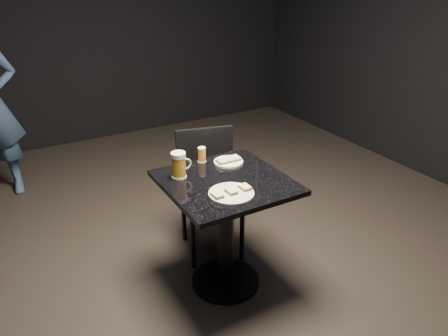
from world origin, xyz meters
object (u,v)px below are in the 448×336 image
(chair, at_px, (209,184))
(table, at_px, (226,216))
(beer_mug, at_px, (179,165))
(plate_large, at_px, (231,194))
(plate_small, at_px, (228,162))
(beer_tumbler, at_px, (202,155))

(chair, bearing_deg, table, -105.06)
(beer_mug, height_order, chair, beer_mug)
(table, bearing_deg, beer_mug, 142.17)
(plate_large, height_order, plate_small, same)
(chair, bearing_deg, plate_small, -85.53)
(beer_mug, bearing_deg, plate_large, -65.32)
(plate_small, xyz_separation_m, table, (-0.13, -0.20, -0.25))
(beer_mug, relative_size, chair, 0.18)
(plate_large, height_order, beer_tumbler, beer_tumbler)
(table, distance_m, chair, 0.45)
(beer_mug, xyz_separation_m, beer_tumbler, (0.21, 0.13, -0.03))
(beer_mug, bearing_deg, table, -37.83)
(plate_small, xyz_separation_m, beer_mug, (-0.35, -0.03, 0.07))
(plate_large, height_order, table, plate_large)
(table, xyz_separation_m, beer_mug, (-0.22, 0.17, 0.32))
(table, bearing_deg, chair, 74.94)
(beer_mug, xyz_separation_m, chair, (0.33, 0.26, -0.33))
(plate_large, distance_m, beer_tumbler, 0.47)
(plate_small, distance_m, table, 0.35)
(table, relative_size, beer_mug, 4.75)
(plate_large, xyz_separation_m, plate_small, (0.20, 0.37, 0.00))
(table, height_order, chair, chair)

